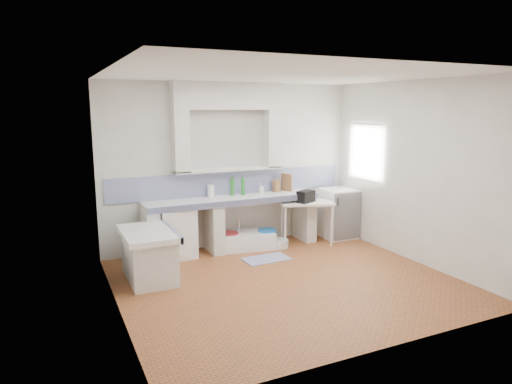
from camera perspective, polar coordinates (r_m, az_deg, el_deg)
name	(u,v)px	position (r m, az deg, el deg)	size (l,w,h in m)	color
floor	(286,281)	(6.49, 3.80, -11.07)	(4.50, 4.50, 0.00)	#9C552A
ceiling	(289,75)	(6.05, 4.13, 14.42)	(4.50, 4.50, 0.00)	white
wall_back	(232,165)	(7.91, -3.07, 3.33)	(4.50, 4.50, 0.00)	silver
wall_front	(390,213)	(4.50, 16.36, -2.53)	(4.50, 4.50, 0.00)	silver
wall_left	(113,196)	(5.41, -17.38, -0.44)	(4.50, 4.50, 0.00)	silver
wall_right	(415,172)	(7.46, 19.29, 2.33)	(4.50, 4.50, 0.00)	silver
alcove_mass	(228,96)	(7.70, -3.50, 11.90)	(1.90, 0.25, 0.45)	silver
window_frame	(374,152)	(8.44, 14.55, 4.83)	(0.35, 0.86, 1.06)	#372111
lace_valance	(369,131)	(8.32, 13.90, 7.41)	(0.01, 0.84, 0.24)	white
counter_slab	(233,200)	(7.68, -2.88, -0.96)	(3.00, 0.60, 0.08)	white
counter_lip	(240,203)	(7.43, -2.07, -1.35)	(3.00, 0.04, 0.10)	navy
counter_pier_left	(151,235)	(7.39, -13.00, -5.27)	(0.20, 0.55, 0.82)	silver
counter_pier_mid	(214,228)	(7.66, -5.28, -4.47)	(0.20, 0.55, 0.82)	silver
counter_pier_right	(304,217)	(8.39, 6.04, -3.17)	(0.20, 0.55, 0.82)	silver
peninsula_top	(148,234)	(6.53, -13.32, -5.09)	(0.70, 1.10, 0.08)	white
peninsula_base	(149,258)	(6.63, -13.19, -8.01)	(0.60, 1.00, 0.62)	silver
peninsula_lip	(171,231)	(6.60, -10.51, -4.82)	(0.04, 1.10, 0.10)	navy
backsplash	(232,183)	(7.94, -3.01, 1.17)	(4.27, 0.03, 0.40)	navy
stove	(175,233)	(7.47, -10.05, -5.04)	(0.57, 0.55, 0.81)	white
sink	(244,241)	(7.89, -1.53, -6.17)	(1.02, 0.55, 0.24)	white
side_table	(306,223)	(8.14, 6.29, -3.82)	(0.91, 0.51, 0.04)	white
fridge	(338,213)	(8.62, 10.18, -2.61)	(0.59, 0.59, 0.91)	white
bucket_red	(229,241)	(7.83, -3.34, -6.11)	(0.32, 0.32, 0.30)	#AA232C
bucket_orange	(242,241)	(7.89, -1.79, -6.09)	(0.28, 0.28, 0.26)	#DA6409
bucket_blue	(267,238)	(7.98, 1.38, -5.75)	(0.32, 0.32, 0.30)	blue
basin_white	(279,243)	(7.97, 2.83, -6.41)	(0.34, 0.34, 0.13)	white
water_bottle_a	(238,238)	(8.04, -2.30, -5.70)	(0.08, 0.08, 0.29)	silver
water_bottle_b	(249,236)	(8.12, -0.86, -5.58)	(0.07, 0.07, 0.27)	silver
black_bag	(306,196)	(7.98, 6.24, -0.55)	(0.32, 0.19, 0.20)	black
green_bottle_a	(232,187)	(7.80, -2.99, 0.68)	(0.07, 0.07, 0.31)	#247527
green_bottle_b	(243,187)	(7.84, -1.65, 0.69)	(0.07, 0.07, 0.30)	#247527
knife_block	(276,186)	(8.16, 2.56, 0.77)	(0.11, 0.09, 0.22)	#8C5E38
cutting_board	(287,182)	(8.25, 3.83, 1.22)	(0.02, 0.23, 0.32)	#8C5E38
paper_towel	(211,191)	(7.67, -5.67, 0.11)	(0.11, 0.11, 0.22)	white
soap_bottle	(261,188)	(8.03, 0.64, 0.50)	(0.08, 0.08, 0.18)	white
rug	(266,259)	(7.37, 1.30, -8.34)	(0.73, 0.42, 0.01)	navy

